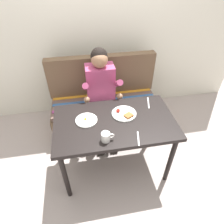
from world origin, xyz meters
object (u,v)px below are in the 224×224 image
at_px(table, 115,127).
at_px(plate_breakfast, 124,114).
at_px(person, 101,88).
at_px(coffee_mug, 106,137).
at_px(plate_eggs, 86,120).
at_px(couch, 104,106).
at_px(knife, 148,103).
at_px(fork, 138,138).

relative_size(table, plate_breakfast, 4.76).
bearing_deg(person, plate_breakfast, -71.64).
height_order(plate_breakfast, coffee_mug, coffee_mug).
xyz_separation_m(table, plate_eggs, (-0.28, 0.05, 0.09)).
height_order(couch, plate_eggs, couch).
distance_m(couch, plate_breakfast, 0.81).
bearing_deg(coffee_mug, plate_breakfast, 52.79).
bearing_deg(knife, table, -138.01).
distance_m(table, person, 0.60).
height_order(fork, knife, same).
relative_size(couch, person, 1.19).
bearing_deg(coffee_mug, person, 85.30).
bearing_deg(person, knife, -37.85).
height_order(person, plate_breakfast, person).
bearing_deg(plate_breakfast, person, 108.36).
xyz_separation_m(plate_breakfast, fork, (0.05, -0.35, -0.01)).
height_order(couch, knife, couch).
relative_size(plate_breakfast, fork, 1.48).
bearing_deg(plate_eggs, fork, -36.02).
bearing_deg(fork, coffee_mug, -174.06).
distance_m(couch, knife, 0.80).
height_order(person, fork, person).
distance_m(couch, person, 0.45).
xyz_separation_m(couch, person, (-0.05, -0.17, 0.41)).
bearing_deg(plate_eggs, table, -10.38).
height_order(table, couch, couch).
bearing_deg(table, coffee_mug, -117.31).
relative_size(table, knife, 6.00).
relative_size(plate_eggs, fork, 1.27).
height_order(couch, fork, couch).
distance_m(coffee_mug, knife, 0.71).
relative_size(table, fork, 7.06).
xyz_separation_m(couch, fork, (0.16, -1.03, 0.40)).
distance_m(couch, fork, 1.12).
xyz_separation_m(fork, knife, (0.26, 0.49, 0.00)).
distance_m(person, coffee_mug, 0.83).
distance_m(couch, plate_eggs, 0.87).
distance_m(table, plate_breakfast, 0.17).
xyz_separation_m(coffee_mug, knife, (0.54, 0.46, -0.04)).
xyz_separation_m(plate_eggs, coffee_mug, (0.15, -0.29, 0.04)).
xyz_separation_m(table, coffee_mug, (-0.12, -0.24, 0.13)).
distance_m(coffee_mug, fork, 0.29).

